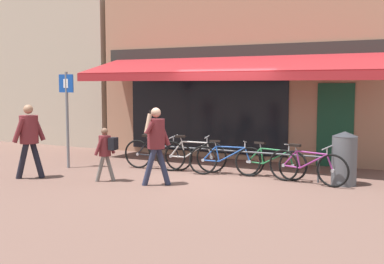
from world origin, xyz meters
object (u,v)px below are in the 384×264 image
bicycle_blue (226,160)px  litter_bin (344,158)px  pedestrian_adult (156,138)px  bicycle_purple (307,167)px  bicycle_green (270,162)px  pedestrian_child (106,148)px  parking_sign (67,109)px  pedestrian_second_adult (29,134)px  bicycle_black (158,154)px  bicycle_silver (191,156)px

bicycle_blue → litter_bin: litter_bin is taller
pedestrian_adult → bicycle_blue: bearing=-124.8°
bicycle_purple → litter_bin: litter_bin is taller
bicycle_blue → bicycle_green: bearing=-6.6°
pedestrian_child → parking_sign: parking_sign is taller
bicycle_purple → pedestrian_second_adult: 6.03m
bicycle_black → pedestrian_second_adult: size_ratio=1.09×
bicycle_black → litter_bin: bearing=-4.3°
pedestrian_child → litter_bin: pedestrian_child is taller
parking_sign → pedestrian_child: bearing=-25.9°
pedestrian_child → bicycle_silver: bearing=-131.3°
bicycle_blue → pedestrian_child: bearing=-152.8°
pedestrian_child → litter_bin: size_ratio=1.04×
bicycle_green → pedestrian_child: size_ratio=1.49×
bicycle_silver → pedestrian_second_adult: bearing=-155.1°
litter_bin → parking_sign: size_ratio=0.47×
litter_bin → bicycle_blue: bearing=-177.3°
bicycle_green → pedestrian_second_adult: 5.33m
bicycle_black → pedestrian_second_adult: 3.01m
bicycle_blue → parking_sign: size_ratio=0.72×
bicycle_green → litter_bin: bearing=4.6°
bicycle_blue → litter_bin: size_ratio=1.54×
bicycle_blue → litter_bin: 2.59m
pedestrian_adult → litter_bin: (3.42, 1.79, -0.42)m
bicycle_green → pedestrian_second_adult: pedestrian_second_adult is taller
pedestrian_child → pedestrian_second_adult: (-1.71, -0.50, 0.27)m
bicycle_blue → bicycle_green: (0.99, 0.15, -0.01)m
pedestrian_child → litter_bin: 4.97m
bicycle_blue → pedestrian_adult: 1.96m
bicycle_silver → pedestrian_adult: pedestrian_adult is taller
bicycle_silver → bicycle_purple: 2.79m
bicycle_purple → parking_sign: size_ratio=0.74×
bicycle_blue → pedestrian_child: (-1.99, -1.81, 0.36)m
bicycle_blue → pedestrian_second_adult: pedestrian_second_adult is taller
parking_sign → bicycle_green: bearing=12.2°
pedestrian_second_adult → bicycle_green: bearing=-161.9°
pedestrian_child → parking_sign: 2.21m
pedestrian_adult → pedestrian_second_adult: 2.94m
bicycle_purple → litter_bin: (0.69, 0.26, 0.19)m
bicycle_blue → pedestrian_second_adult: 4.41m
parking_sign → bicycle_silver: bearing=16.7°
bicycle_purple → pedestrian_adult: (-2.73, -1.52, 0.61)m
bicycle_black → pedestrian_second_adult: pedestrian_second_adult is taller
bicycle_purple → bicycle_green: bearing=172.1°
bicycle_silver → litter_bin: (3.48, 0.13, 0.17)m
bicycle_purple → pedestrian_adult: bearing=-141.1°
bicycle_silver → litter_bin: litter_bin is taller
bicycle_black → pedestrian_child: 1.76m
bicycle_silver → bicycle_purple: size_ratio=0.96×
pedestrian_adult → bicycle_black: bearing=-67.6°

